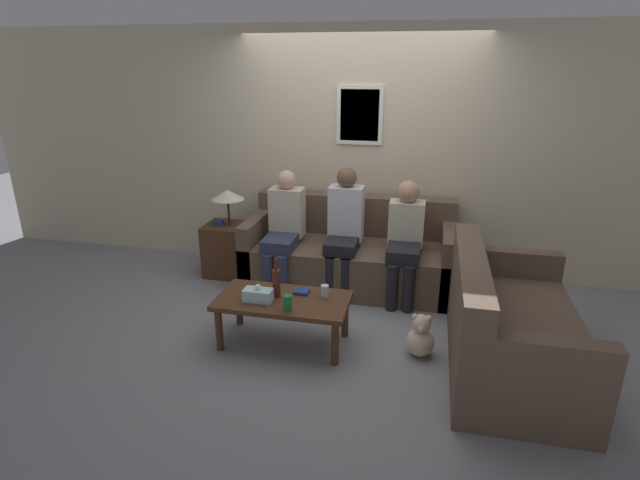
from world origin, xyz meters
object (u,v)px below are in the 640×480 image
Objects in this scene: drinking_glass at (325,291)px; person_middle at (344,226)px; coffee_table at (283,305)px; couch_main at (350,255)px; couch_side at (507,331)px; teddy_bear at (420,338)px; person_right at (405,236)px; wine_bottle at (276,282)px; person_left at (284,226)px.

drinking_glass is 1.07m from person_middle.
person_middle is at bearing 75.67° from coffee_table.
couch_side is (1.42, -1.28, 0.00)m from couch_main.
teddy_bear is (-0.64, 0.02, -0.16)m from couch_side.
couch_main is 1.49m from teddy_bear.
teddy_bear is at bearing -53.24° from person_middle.
couch_side is 1.43× the size of person_right.
wine_bottle is (-0.39, -1.29, 0.23)m from couch_main.
person_right reaches higher than couch_side.
person_middle reaches higher than couch_main.
person_right is (0.90, 1.11, 0.29)m from coffee_table.
person_left reaches higher than teddy_bear.
wine_bottle is 0.40m from drinking_glass.
person_right is (-0.85, 1.08, 0.33)m from couch_side.
couch_main is 1.36m from coffee_table.
couch_side is 1.43m from drinking_glass.
wine_bottle is at bearing 90.25° from couch_side.
coffee_table is (-1.75, -0.04, 0.04)m from couch_side.
coffee_table is 0.19m from wine_bottle.
drinking_glass is at bearing 12.04° from wine_bottle.
person_right is at bearing -19.51° from couch_main.
person_middle is (0.36, 1.13, 0.14)m from wine_bottle.
couch_main is 1.84× the size of person_right.
couch_main reaches higher than drinking_glass.
person_left is at bearing -163.55° from couch_main.
drinking_glass is at bearing -90.44° from couch_main.
drinking_glass is 0.09× the size of person_right.
person_middle is 1.46m from teddy_bear.
couch_main is at bearing 121.87° from teddy_bear.
couch_main is at bearing 47.90° from couch_side.
person_left reaches higher than drinking_glass.
wine_bottle is (-0.06, 0.03, 0.18)m from coffee_table.
couch_side is 1.82m from wine_bottle.
person_right is at bearing -0.34° from person_left.
couch_side is 1.53× the size of coffee_table.
person_middle reaches higher than coffee_table.
couch_main is 21.26× the size of drinking_glass.
person_right is 1.18m from teddy_bear.
person_left is 0.96× the size of person_middle.
coffee_table is at bearing -104.28° from couch_main.
coffee_table is 1.46m from person_right.
person_left reaches higher than coffee_table.
coffee_table is at bearing -74.05° from person_left.
couch_side is at bearing -2.16° from teddy_bear.
person_left is at bearing 105.95° from coffee_table.
coffee_table is 1.20m from person_left.
person_right reaches higher than drinking_glass.
teddy_bear is (0.78, -1.25, -0.15)m from couch_main.
person_left is at bearing 122.56° from drinking_glass.
person_middle is (-0.03, 1.05, 0.22)m from drinking_glass.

